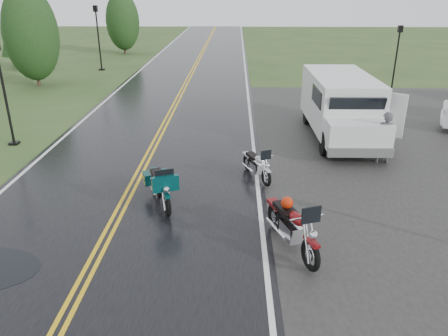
# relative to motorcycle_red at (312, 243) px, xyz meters

# --- Properties ---
(ground) EXTENTS (120.00, 120.00, 0.00)m
(ground) POSITION_rel_motorcycle_red_xyz_m (-4.71, 1.33, -0.71)
(ground) COLOR #2D471E
(ground) RESTS_ON ground
(road) EXTENTS (8.00, 100.00, 0.04)m
(road) POSITION_rel_motorcycle_red_xyz_m (-4.71, 11.33, -0.69)
(road) COLOR black
(road) RESTS_ON ground
(motorcycle_red) EXTENTS (1.64, 2.57, 1.43)m
(motorcycle_red) POSITION_rel_motorcycle_red_xyz_m (0.00, 0.00, 0.00)
(motorcycle_red) COLOR #610B0E
(motorcycle_red) RESTS_ON ground
(motorcycle_teal) EXTENTS (1.51, 2.32, 1.29)m
(motorcycle_teal) POSITION_rel_motorcycle_red_xyz_m (-3.38, 2.27, -0.07)
(motorcycle_teal) COLOR #05393A
(motorcycle_teal) RESTS_ON ground
(motorcycle_silver) EXTENTS (1.35, 1.99, 1.11)m
(motorcycle_silver) POSITION_rel_motorcycle_red_xyz_m (-0.66, 4.19, -0.16)
(motorcycle_silver) COLOR #B2B6BA
(motorcycle_silver) RESTS_ON ground
(van_white) EXTENTS (2.45, 6.37, 2.49)m
(van_white) POSITION_rel_motorcycle_red_xyz_m (1.62, 6.99, 0.53)
(van_white) COLOR silver
(van_white) RESTS_ON ground
(person_at_van) EXTENTS (0.68, 0.47, 1.80)m
(person_at_van) POSITION_rel_motorcycle_red_xyz_m (3.43, 6.31, 0.19)
(person_at_van) COLOR #49484C
(person_at_van) RESTS_ON ground
(lamp_post_near_left) EXTENTS (0.34, 0.34, 3.95)m
(lamp_post_near_left) POSITION_rel_motorcycle_red_xyz_m (-10.15, 7.90, 1.26)
(lamp_post_near_left) COLOR black
(lamp_post_near_left) RESTS_ON ground
(lamp_post_far_left) EXTENTS (0.39, 0.39, 4.49)m
(lamp_post_far_left) POSITION_rel_motorcycle_red_xyz_m (-11.37, 24.01, 1.53)
(lamp_post_far_left) COLOR black
(lamp_post_far_left) RESTS_ON ground
(lamp_post_far_right) EXTENTS (0.32, 0.32, 3.76)m
(lamp_post_far_right) POSITION_rel_motorcycle_red_xyz_m (7.19, 16.87, 1.17)
(lamp_post_far_right) COLOR black
(lamp_post_far_right) RESTS_ON ground
(tree_left_mid) EXTENTS (3.17, 3.17, 4.95)m
(tree_left_mid) POSITION_rel_motorcycle_red_xyz_m (-13.68, 18.55, 1.76)
(tree_left_mid) COLOR #1E3D19
(tree_left_mid) RESTS_ON ground
(tree_left_far) EXTENTS (2.91, 2.91, 4.48)m
(tree_left_far) POSITION_rel_motorcycle_red_xyz_m (-11.63, 32.41, 1.53)
(tree_left_far) COLOR #1E3D19
(tree_left_far) RESTS_ON ground
(pine_left_far) EXTENTS (2.55, 2.55, 5.31)m
(pine_left_far) POSITION_rel_motorcycle_red_xyz_m (-17.53, 24.74, 1.94)
(pine_left_far) COLOR #1E3D19
(pine_left_far) RESTS_ON ground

